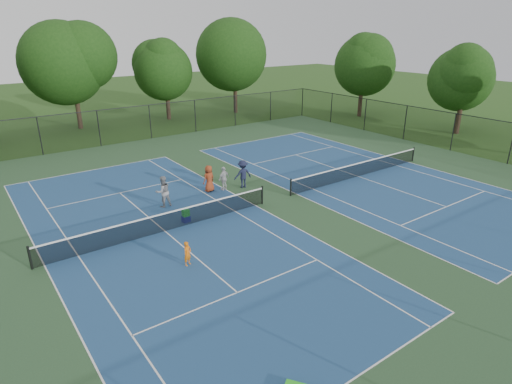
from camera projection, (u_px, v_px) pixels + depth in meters
ground at (277, 200)px, 24.80m from camera, size 140.00×140.00×0.00m
court_pad at (277, 200)px, 24.80m from camera, size 36.00×36.00×0.01m
tennis_court_left at (165, 230)px, 20.93m from camera, size 12.00×23.83×1.07m
tennis_court_right at (358, 175)px, 28.60m from camera, size 12.00×23.83×1.07m
perimeter_fence at (277, 174)px, 24.22m from camera, size 36.08×36.08×3.02m
tree_back_b at (70, 59)px, 39.83m from camera, size 7.60×7.60×10.03m
tree_back_c at (165, 67)px, 44.41m from camera, size 6.00×6.00×8.40m
tree_back_d at (235, 51)px, 47.56m from camera, size 7.80×7.80×10.37m
tree_side_e at (364, 62)px, 45.86m from camera, size 6.60×6.60×8.87m
tree_side_f at (466, 76)px, 38.31m from camera, size 5.80×5.80×8.12m
child_player at (187, 254)px, 17.83m from camera, size 0.46×0.39×1.08m
instructor at (163, 192)px, 23.56m from camera, size 0.87×0.68×1.78m
bystander_a at (224, 178)px, 26.05m from camera, size 0.94×0.59×1.49m
bystander_b at (243, 174)px, 26.40m from camera, size 1.20×0.78×1.75m
bystander_c at (209, 179)px, 25.81m from camera, size 0.89×0.68×1.63m
ball_crate at (186, 219)px, 21.95m from camera, size 0.41×0.34×0.33m
ball_hopper at (186, 213)px, 21.82m from camera, size 0.34×0.28×0.37m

